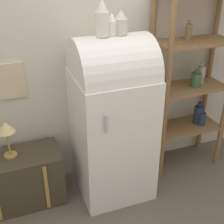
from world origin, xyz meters
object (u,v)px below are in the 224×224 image
object	(u,v)px
refrigerator	(112,116)
suitcase_trunk	(20,179)
vase_left	(102,19)
desk_lamp	(6,130)
vase_center	(112,25)
vase_right	(121,23)

from	to	relation	value
refrigerator	suitcase_trunk	size ratio (longest dim) A/B	1.99
refrigerator	suitcase_trunk	xyz separation A→B (m)	(-0.83, 0.09, -0.52)
vase_left	desk_lamp	world-z (taller)	vase_left
suitcase_trunk	desk_lamp	xyz separation A→B (m)	(-0.04, 0.02, 0.50)
refrigerator	desk_lamp	xyz separation A→B (m)	(-0.87, 0.11, -0.02)
vase_center	vase_right	xyz separation A→B (m)	(0.07, -0.01, 0.01)
refrigerator	vase_right	xyz separation A→B (m)	(0.07, -0.00, 0.78)
vase_center	desk_lamp	distance (m)	1.18
refrigerator	vase_left	size ratio (longest dim) A/B	5.36
vase_left	refrigerator	bearing A→B (deg)	7.89
vase_left	desk_lamp	size ratio (longest dim) A/B	0.83
desk_lamp	vase_left	bearing A→B (deg)	-8.88
refrigerator	vase_right	size ratio (longest dim) A/B	8.06
suitcase_trunk	vase_right	world-z (taller)	vase_right
vase_right	desk_lamp	size ratio (longest dim) A/B	0.55
vase_left	desk_lamp	xyz separation A→B (m)	(-0.79, 0.12, -0.84)
vase_left	vase_right	distance (m)	0.16
suitcase_trunk	vase_center	bearing A→B (deg)	-5.28
vase_left	vase_center	bearing A→B (deg)	14.54
vase_center	suitcase_trunk	bearing A→B (deg)	174.72
desk_lamp	refrigerator	bearing A→B (deg)	-7.36
vase_center	vase_right	distance (m)	0.07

